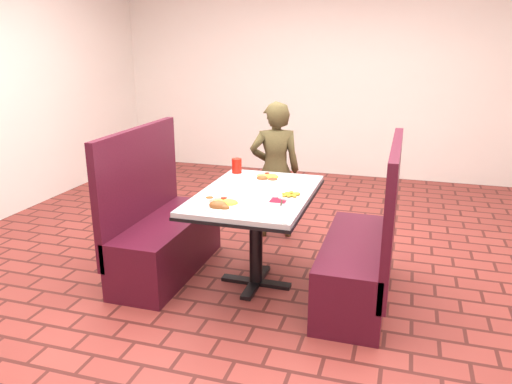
# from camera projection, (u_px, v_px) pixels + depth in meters

# --- Properties ---
(room) EXTENTS (7.00, 7.04, 2.82)m
(room) POSITION_uv_depth(u_px,v_px,m) (256.00, 26.00, 3.33)
(room) COLOR brown
(room) RESTS_ON ground
(dining_table) EXTENTS (0.81, 1.21, 0.75)m
(dining_table) POSITION_uv_depth(u_px,v_px,m) (256.00, 204.00, 3.70)
(dining_table) COLOR #B3B6B8
(dining_table) RESTS_ON ground
(booth_bench_left) EXTENTS (0.47, 1.20, 1.17)m
(booth_bench_left) POSITION_uv_depth(u_px,v_px,m) (161.00, 233.00, 4.02)
(booth_bench_left) COLOR #4B1121
(booth_bench_left) RESTS_ON ground
(booth_bench_right) EXTENTS (0.47, 1.20, 1.17)m
(booth_bench_right) POSITION_uv_depth(u_px,v_px,m) (362.00, 258.00, 3.57)
(booth_bench_right) COLOR #4B1121
(booth_bench_right) RESTS_ON ground
(diner_person) EXTENTS (0.55, 0.45, 1.29)m
(diner_person) POSITION_uv_depth(u_px,v_px,m) (275.00, 171.00, 4.68)
(diner_person) COLOR brown
(diner_person) RESTS_ON ground
(near_dinner_plate) EXTENTS (0.29, 0.29, 0.09)m
(near_dinner_plate) POSITION_uv_depth(u_px,v_px,m) (222.00, 203.00, 3.34)
(near_dinner_plate) COLOR white
(near_dinner_plate) RESTS_ON dining_table
(far_dinner_plate) EXTENTS (0.27, 0.27, 0.07)m
(far_dinner_plate) POSITION_uv_depth(u_px,v_px,m) (268.00, 177.00, 3.99)
(far_dinner_plate) COLOR white
(far_dinner_plate) RESTS_ON dining_table
(plantain_plate) EXTENTS (0.19, 0.19, 0.03)m
(plantain_plate) POSITION_uv_depth(u_px,v_px,m) (291.00, 195.00, 3.55)
(plantain_plate) COLOR white
(plantain_plate) RESTS_ON dining_table
(maroon_napkin) EXTENTS (0.12, 0.12, 0.00)m
(maroon_napkin) POSITION_uv_depth(u_px,v_px,m) (278.00, 200.00, 3.48)
(maroon_napkin) COLOR maroon
(maroon_napkin) RESTS_ON dining_table
(spoon_utensil) EXTENTS (0.04, 0.13, 0.00)m
(spoon_utensil) POSITION_uv_depth(u_px,v_px,m) (281.00, 203.00, 3.41)
(spoon_utensil) COLOR silver
(spoon_utensil) RESTS_ON dining_table
(red_tumbler) EXTENTS (0.08, 0.08, 0.12)m
(red_tumbler) POSITION_uv_depth(u_px,v_px,m) (237.00, 166.00, 4.18)
(red_tumbler) COLOR red
(red_tumbler) RESTS_ON dining_table
(paper_napkin) EXTENTS (0.20, 0.16, 0.01)m
(paper_napkin) POSITION_uv_depth(u_px,v_px,m) (277.00, 219.00, 3.11)
(paper_napkin) COLOR white
(paper_napkin) RESTS_ON dining_table
(knife_utensil) EXTENTS (0.08, 0.17, 0.00)m
(knife_utensil) POSITION_uv_depth(u_px,v_px,m) (229.00, 207.00, 3.31)
(knife_utensil) COLOR silver
(knife_utensil) RESTS_ON dining_table
(fork_utensil) EXTENTS (0.09, 0.15, 0.00)m
(fork_utensil) POSITION_uv_depth(u_px,v_px,m) (229.00, 206.00, 3.32)
(fork_utensil) COLOR silver
(fork_utensil) RESTS_ON dining_table
(lettuce_shreds) EXTENTS (0.28, 0.32, 0.00)m
(lettuce_shreds) POSITION_uv_depth(u_px,v_px,m) (263.00, 190.00, 3.72)
(lettuce_shreds) COLOR #9ACE52
(lettuce_shreds) RESTS_ON dining_table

